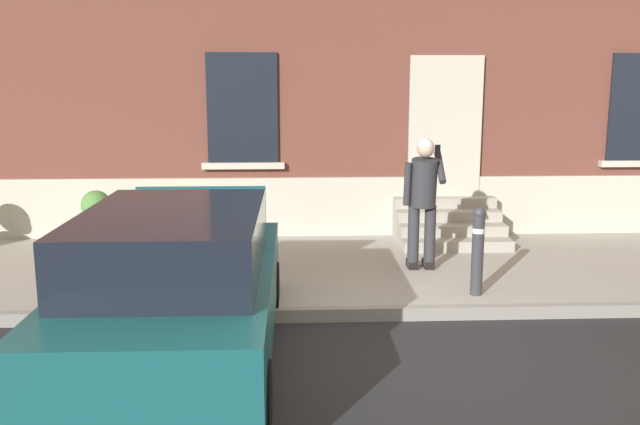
% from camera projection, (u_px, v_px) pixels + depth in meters
% --- Properties ---
extents(ground_plane, '(80.00, 80.00, 0.00)m').
position_uv_depth(ground_plane, '(373.00, 353.00, 6.75)').
color(ground_plane, '#232326').
extents(sidewalk, '(24.00, 3.60, 0.15)m').
position_uv_depth(sidewalk, '(349.00, 269.00, 9.49)').
color(sidewalk, '#99968E').
rests_on(sidewalk, ground).
extents(curb_edge, '(24.00, 0.12, 0.15)m').
position_uv_depth(curb_edge, '(363.00, 314.00, 7.66)').
color(curb_edge, gray).
rests_on(curb_edge, ground).
extents(building_facade, '(24.00, 1.52, 7.50)m').
position_uv_depth(building_facade, '(337.00, 12.00, 11.24)').
color(building_facade, brown).
rests_on(building_facade, ground).
extents(entrance_stoop, '(1.63, 1.28, 0.64)m').
position_uv_depth(entrance_stoop, '(448.00, 226.00, 10.80)').
color(entrance_stoop, '#9E998E').
rests_on(entrance_stoop, sidewalk).
extents(hatchback_car_teal, '(1.82, 4.08, 1.50)m').
position_uv_depth(hatchback_car_teal, '(178.00, 284.00, 6.33)').
color(hatchback_car_teal, '#165156').
rests_on(hatchback_car_teal, ground).
extents(bollard_near_person, '(0.15, 0.15, 1.04)m').
position_uv_depth(bollard_near_person, '(478.00, 248.00, 8.01)').
color(bollard_near_person, '#333338').
rests_on(bollard_near_person, sidewalk).
extents(person_on_phone, '(0.51, 0.49, 1.75)m').
position_uv_depth(person_on_phone, '(423.00, 195.00, 9.00)').
color(person_on_phone, '#2D2D33').
rests_on(person_on_phone, sidewalk).
extents(planter_olive, '(0.44, 0.44, 0.86)m').
position_uv_depth(planter_olive, '(97.00, 217.00, 10.35)').
color(planter_olive, '#606B38').
rests_on(planter_olive, sidewalk).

